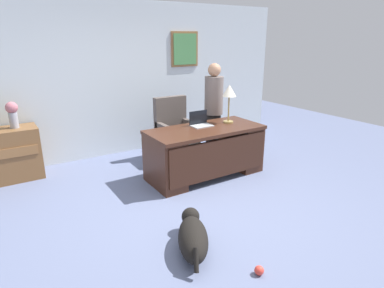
# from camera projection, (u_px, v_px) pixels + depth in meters

# --- Properties ---
(ground_plane) EXTENTS (12.00, 12.00, 0.00)m
(ground_plane) POSITION_uv_depth(u_px,v_px,m) (199.00, 206.00, 4.22)
(ground_plane) COLOR slate
(back_wall) EXTENTS (7.00, 0.16, 2.70)m
(back_wall) POSITION_uv_depth(u_px,v_px,m) (120.00, 79.00, 5.89)
(back_wall) COLOR silver
(back_wall) RESTS_ON ground_plane
(desk) EXTENTS (1.78, 0.80, 0.77)m
(desk) POSITION_uv_depth(u_px,v_px,m) (206.00, 151.00, 5.03)
(desk) COLOR #422316
(desk) RESTS_ON ground_plane
(armchair) EXTENTS (0.60, 0.59, 1.09)m
(armchair) POSITION_uv_depth(u_px,v_px,m) (175.00, 132.00, 5.75)
(armchair) COLOR #564C47
(armchair) RESTS_ON ground_plane
(person_standing) EXTENTS (0.32, 0.32, 1.67)m
(person_standing) POSITION_uv_depth(u_px,v_px,m) (214.00, 110.00, 5.71)
(person_standing) COLOR #262323
(person_standing) RESTS_ON ground_plane
(dog_lying) EXTENTS (0.60, 0.81, 0.30)m
(dog_lying) POSITION_uv_depth(u_px,v_px,m) (193.00, 236.00, 3.32)
(dog_lying) COLOR black
(dog_lying) RESTS_ON ground_plane
(laptop) EXTENTS (0.32, 0.22, 0.22)m
(laptop) POSITION_uv_depth(u_px,v_px,m) (200.00, 122.00, 5.06)
(laptop) COLOR #B2B5BA
(laptop) RESTS_ON desk
(desk_lamp) EXTENTS (0.22, 0.22, 0.60)m
(desk_lamp) POSITION_uv_depth(u_px,v_px,m) (229.00, 93.00, 5.11)
(desk_lamp) COLOR #9E8447
(desk_lamp) RESTS_ON desk
(vase_with_flowers) EXTENTS (0.17, 0.17, 0.39)m
(vase_with_flowers) POSITION_uv_depth(u_px,v_px,m) (12.00, 113.00, 4.79)
(vase_with_flowers) COLOR #A0A0AB
(vase_with_flowers) RESTS_ON credenza
(dog_toy_ball) EXTENTS (0.09, 0.09, 0.09)m
(dog_toy_ball) POSITION_uv_depth(u_px,v_px,m) (259.00, 270.00, 2.99)
(dog_toy_ball) COLOR #E53F33
(dog_toy_ball) RESTS_ON ground_plane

